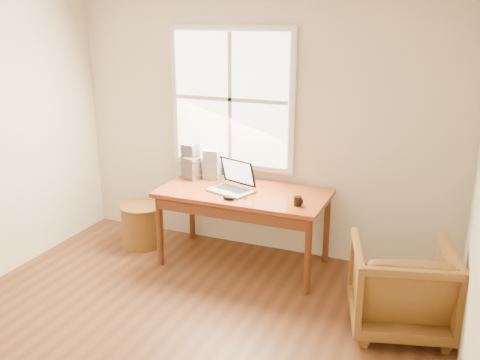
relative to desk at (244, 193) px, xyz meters
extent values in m
cube|color=beige|center=(0.00, 0.46, 0.57)|extent=(4.00, 0.02, 2.60)
cube|color=silver|center=(-0.30, 0.42, 0.82)|extent=(1.32, 0.05, 1.42)
cube|color=white|center=(-0.30, 0.39, 0.82)|extent=(1.20, 0.02, 1.30)
cube|color=silver|center=(-0.30, 0.38, 0.82)|extent=(0.04, 0.02, 1.30)
cube|color=silver|center=(-0.30, 0.38, 0.82)|extent=(1.20, 0.02, 0.04)
cube|color=brown|center=(0.00, 0.00, 0.00)|extent=(1.60, 0.80, 0.04)
imported|color=brown|center=(1.55, -0.57, -0.38)|extent=(0.93, 0.94, 0.70)
cylinder|color=brown|center=(-1.15, 0.00, -0.51)|extent=(0.45, 0.45, 0.44)
ellipsoid|color=black|center=(-0.04, -0.27, 0.04)|extent=(0.12, 0.08, 0.04)
cylinder|color=black|center=(0.58, -0.17, 0.06)|extent=(0.09, 0.09, 0.08)
cube|color=silver|center=(-0.46, 0.26, 0.17)|extent=(0.17, 0.16, 0.30)
cube|color=#29292E|center=(-0.63, 0.17, 0.13)|extent=(0.17, 0.17, 0.22)
cube|color=#90909C|center=(-0.69, 0.25, 0.19)|extent=(0.17, 0.16, 0.34)
cube|color=silver|center=(-0.46, 0.28, 0.11)|extent=(0.15, 0.13, 0.18)
camera|label=1|loc=(1.80, -4.45, 1.66)|focal=40.00mm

